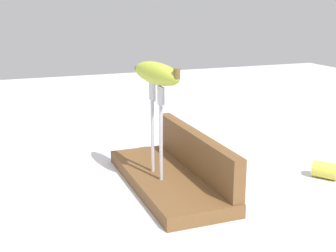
# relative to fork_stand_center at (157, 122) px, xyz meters

# --- Properties ---
(ground_plane) EXTENTS (3.00, 3.00, 0.00)m
(ground_plane) POSITION_rel_fork_stand_center_xyz_m (0.00, 0.02, -0.14)
(ground_plane) COLOR silver
(wooden_board) EXTENTS (0.37, 0.14, 0.03)m
(wooden_board) POSITION_rel_fork_stand_center_xyz_m (0.00, 0.02, -0.12)
(wooden_board) COLOR brown
(wooden_board) RESTS_ON ground
(board_backstop) EXTENTS (0.36, 0.02, 0.08)m
(board_backstop) POSITION_rel_fork_stand_center_xyz_m (0.00, 0.08, -0.07)
(board_backstop) COLOR brown
(board_backstop) RESTS_ON wooden_board
(fork_stand_center) EXTENTS (0.08, 0.01, 0.18)m
(fork_stand_center) POSITION_rel_fork_stand_center_xyz_m (0.00, 0.00, 0.00)
(fork_stand_center) COLOR #B2B2B7
(fork_stand_center) RESTS_ON wooden_board
(banana_raised_center) EXTENTS (0.17, 0.06, 0.04)m
(banana_raised_center) POSITION_rel_fork_stand_center_xyz_m (-0.00, -0.00, 0.09)
(banana_raised_center) COLOR #B2C138
(banana_raised_center) RESTS_ON fork_stand_center
(banana_chunk_near) EXTENTS (0.06, 0.06, 0.04)m
(banana_chunk_near) POSITION_rel_fork_stand_center_xyz_m (0.08, 0.35, -0.12)
(banana_chunk_near) COLOR #DBD147
(banana_chunk_near) RESTS_ON ground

